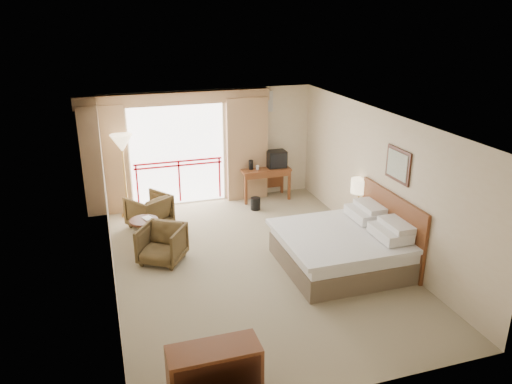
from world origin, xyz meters
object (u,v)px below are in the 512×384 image
object	(u,v)px
desk	(264,174)
tv	(276,159)
dresser	(215,374)
bed	(343,247)
wastebasket	(255,204)
armchair_far	(150,226)
armchair_near	(163,261)
floor_lamp	(122,147)
table_lamp	(359,186)
nightstand	(358,222)
side_table	(145,229)

from	to	relation	value
desk	tv	distance (m)	0.49
tv	dresser	xyz separation A→B (m)	(-3.03, -6.26, -0.62)
bed	wastebasket	bearing A→B (deg)	102.49
armchair_far	armchair_near	xyz separation A→B (m)	(0.05, -1.69, 0.00)
desk	tv	world-z (taller)	tv
wastebasket	desk	bearing A→B (deg)	57.56
armchair_far	dresser	distance (m)	5.42
floor_lamp	armchair_far	bearing A→B (deg)	-61.59
tv	wastebasket	xyz separation A→B (m)	(-0.74, -0.63, -0.85)
desk	wastebasket	size ratio (longest dim) A/B	4.16
armchair_far	floor_lamp	bearing A→B (deg)	-95.79
table_lamp	tv	world-z (taller)	table_lamp
nightstand	armchair_far	distance (m)	4.45
nightstand	wastebasket	xyz separation A→B (m)	(-1.61, 1.96, -0.14)
bed	table_lamp	distance (m)	1.65
nightstand	armchair_far	world-z (taller)	nightstand
table_lamp	floor_lamp	distance (m)	5.14
bed	dresser	xyz separation A→B (m)	(-2.98, -2.54, -0.01)
wastebasket	armchair_far	world-z (taller)	armchair_far
nightstand	side_table	distance (m)	4.34
armchair_near	side_table	size ratio (longest dim) A/B	1.29
nightstand	wastebasket	world-z (taller)	nightstand
tv	nightstand	bearing A→B (deg)	-73.39
side_table	dresser	bearing A→B (deg)	-85.14
tv	armchair_near	world-z (taller)	tv
desk	wastebasket	world-z (taller)	desk
tv	armchair_near	bearing A→B (deg)	-143.30
tv	wastebasket	bearing A→B (deg)	-141.67
bed	wastebasket	world-z (taller)	bed
side_table	dresser	distance (m)	4.39
dresser	tv	bearing A→B (deg)	64.02
table_lamp	armchair_near	size ratio (longest dim) A/B	0.80
armchair_far	armchair_near	world-z (taller)	armchair_far
table_lamp	armchair_near	bearing A→B (deg)	-179.95
bed	side_table	distance (m)	3.83
nightstand	side_table	world-z (taller)	side_table
armchair_near	dresser	xyz separation A→B (m)	(0.13, -3.72, 0.37)
nightstand	dresser	world-z (taller)	dresser
armchair_far	dresser	bearing A→B (deg)	57.66
table_lamp	tv	xyz separation A→B (m)	(-0.88, 2.54, -0.06)
wastebasket	armchair_far	xyz separation A→B (m)	(-2.47, -0.23, -0.15)
side_table	dresser	size ratio (longest dim) A/B	0.55
desk	floor_lamp	world-z (taller)	floor_lamp
wastebasket	armchair_near	size ratio (longest dim) A/B	0.37
bed	desk	distance (m)	3.80
dresser	armchair_near	bearing A→B (deg)	91.79
bed	tv	xyz separation A→B (m)	(0.05, 3.73, 0.62)
table_lamp	desk	world-z (taller)	table_lamp
armchair_near	dresser	size ratio (longest dim) A/B	0.71
nightstand	armchair_far	xyz separation A→B (m)	(-4.09, 1.73, -0.28)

